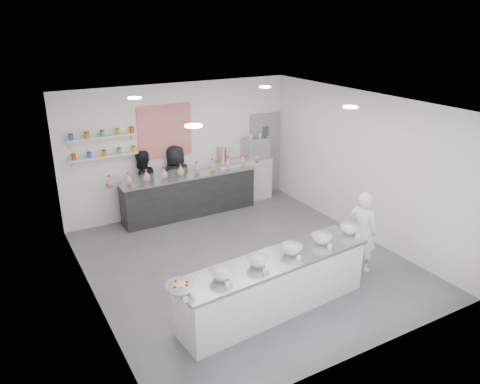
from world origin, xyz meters
name	(u,v)px	position (x,y,z in m)	size (l,w,h in m)	color
floor	(245,262)	(0.00, 0.00, 0.00)	(6.00, 6.00, 0.00)	#515156
ceiling	(246,104)	(0.00, 0.00, 3.00)	(6.00, 6.00, 0.00)	white
back_wall	(180,149)	(0.00, 3.00, 1.50)	(5.50, 5.50, 0.00)	white
left_wall	(88,219)	(-2.75, 0.00, 1.50)	(6.00, 6.00, 0.00)	white
right_wall	(361,165)	(2.75, 0.00, 1.50)	(6.00, 6.00, 0.00)	white
back_door	(265,154)	(2.30, 2.97, 1.05)	(0.88, 0.04, 2.10)	gray
pattern_panel	(165,132)	(-0.35, 2.98, 1.95)	(1.25, 0.03, 1.20)	#C30000
jar_shelf_lower	(105,156)	(-1.75, 2.90, 1.60)	(1.45, 0.22, 0.04)	silver
jar_shelf_upper	(102,137)	(-1.75, 2.90, 2.02)	(1.45, 0.22, 0.04)	silver
preserve_jars	(103,144)	(-1.75, 2.88, 1.88)	(1.45, 0.10, 0.56)	#E14200
downlight_0	(194,126)	(-1.40, -1.00, 2.98)	(0.24, 0.24, 0.02)	white
downlight_1	(350,107)	(1.40, -1.00, 2.98)	(0.24, 0.24, 0.02)	white
downlight_2	(135,98)	(-1.40, 1.60, 2.98)	(0.24, 0.24, 0.02)	white
downlight_3	(265,87)	(1.40, 1.60, 2.98)	(0.24, 0.24, 0.02)	white
prep_counter	(274,285)	(-0.36, -1.54, 0.45)	(3.31, 0.75, 0.90)	#B5B5B0
back_bar	(190,195)	(0.02, 2.59, 0.49)	(3.19, 0.58, 0.99)	black
sneeze_guard	(194,172)	(0.02, 2.31, 1.12)	(3.14, 0.01, 0.27)	white
espresso_ledge	(243,180)	(1.55, 2.78, 0.54)	(1.46, 0.47, 1.09)	#B5B5B0
espresso_machine	(255,148)	(1.90, 2.78, 1.32)	(0.62, 0.43, 0.47)	#93969E
cup_stacks	(224,155)	(1.03, 2.78, 1.26)	(0.25, 0.24, 0.34)	beige
prep_bowls	(275,255)	(-0.36, -1.54, 0.97)	(3.60, 0.45, 0.14)	white
label_cards	(292,273)	(-0.41, -2.03, 0.94)	(3.31, 0.04, 0.07)	white
cookie_bags	(189,169)	(0.02, 2.59, 1.13)	(3.77, 0.17, 0.29)	#CA7CA0
woman_prep	(362,231)	(1.71, -1.24, 0.76)	(0.55, 0.36, 1.52)	white
staff_left	(142,186)	(-1.00, 2.84, 0.81)	(0.79, 0.62, 1.63)	black
staff_right	(177,180)	(-0.19, 2.84, 0.82)	(0.80, 0.52, 1.63)	black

